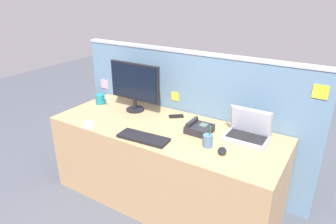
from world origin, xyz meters
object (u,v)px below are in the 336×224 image
cell_phone_white_slab (89,125)px  desk_phone (199,128)px  keyboard_main (143,138)px  computer_mouse_right_hand (222,151)px  coffee_mug (100,99)px  pen_cup (208,140)px  laptop (248,131)px  desktop_monitor (135,84)px  cell_phone_black_slab (176,116)px

cell_phone_white_slab → desk_phone: bearing=-22.9°
keyboard_main → computer_mouse_right_hand: (0.59, 0.13, 0.01)m
keyboard_main → coffee_mug: bearing=150.4°
pen_cup → coffee_mug: 1.29m
laptop → cell_phone_white_slab: laptop is taller
computer_mouse_right_hand → coffee_mug: size_ratio=0.78×
desk_phone → keyboard_main: desk_phone is taller
laptop → computer_mouse_right_hand: size_ratio=3.25×
desktop_monitor → cell_phone_black_slab: bearing=9.3°
pen_cup → coffee_mug: pen_cup is taller
desktop_monitor → coffee_mug: size_ratio=4.13×
desktop_monitor → coffee_mug: (-0.40, -0.06, -0.21)m
laptop → coffee_mug: laptop is taller
pen_cup → cell_phone_white_slab: (-1.00, -0.20, -0.04)m
desk_phone → computer_mouse_right_hand: 0.35m
desk_phone → cell_phone_black_slab: 0.35m
desk_phone → desktop_monitor: bearing=171.8°
pen_cup → cell_phone_white_slab: 1.03m
desk_phone → cell_phone_white_slab: desk_phone is taller
desktop_monitor → cell_phone_white_slab: (-0.13, -0.48, -0.25)m
laptop → pen_cup: size_ratio=1.84×
laptop → keyboard_main: size_ratio=0.80×
desktop_monitor → keyboard_main: bearing=-46.7°
keyboard_main → cell_phone_white_slab: 0.54m
keyboard_main → cell_phone_black_slab: size_ratio=3.11×
laptop → desk_phone: size_ratio=1.68×
computer_mouse_right_hand → pen_cup: bearing=144.8°
cell_phone_black_slab → coffee_mug: size_ratio=1.01×
desk_phone → pen_cup: 0.24m
pen_cup → cell_phone_black_slab: (-0.47, 0.34, -0.04)m
keyboard_main → cell_phone_white_slab: (-0.54, -0.04, -0.01)m
desktop_monitor → desk_phone: size_ratio=2.73×
laptop → pen_cup: 0.35m
cell_phone_black_slab → cell_phone_white_slab: (-0.54, -0.54, 0.00)m
desktop_monitor → cell_phone_black_slab: desktop_monitor is taller
desktop_monitor → laptop: bearing=0.6°
keyboard_main → pen_cup: pen_cup is taller
laptop → pen_cup: laptop is taller
keyboard_main → computer_mouse_right_hand: size_ratio=4.04×
coffee_mug → desktop_monitor: bearing=8.0°
pen_cup → coffee_mug: bearing=170.2°
cell_phone_white_slab → coffee_mug: size_ratio=1.10×
keyboard_main → pen_cup: (0.47, 0.16, 0.04)m
laptop → keyboard_main: bearing=-146.3°
computer_mouse_right_hand → cell_phone_white_slab: 1.14m
pen_cup → keyboard_main: bearing=-161.2°
desktop_monitor → coffee_mug: 0.45m
desk_phone → keyboard_main: (-0.31, -0.33, -0.02)m
keyboard_main → cell_phone_white_slab: bearing=180.0°
keyboard_main → coffee_mug: coffee_mug is taller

